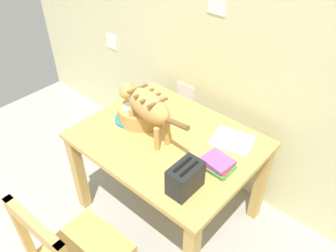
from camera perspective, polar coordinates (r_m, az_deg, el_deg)
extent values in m
cube|color=beige|center=(2.33, 11.09, 15.04)|extent=(4.66, 0.10, 2.50)
cube|color=white|center=(2.73, 2.92, 5.48)|extent=(0.17, 0.01, 0.17)
cube|color=white|center=(2.28, 8.30, 19.77)|extent=(0.13, 0.01, 0.13)
cube|color=white|center=(3.19, -9.49, 13.85)|extent=(0.14, 0.01, 0.14)
cube|color=tan|center=(2.20, 0.00, -2.41)|extent=(1.14, 0.89, 0.03)
cube|color=#B48E49|center=(2.23, 0.00, -3.43)|extent=(1.06, 0.81, 0.07)
cube|color=tan|center=(2.57, -14.85, -7.74)|extent=(0.07, 0.07, 0.69)
cube|color=tan|center=(2.93, -2.53, 0.39)|extent=(0.07, 0.07, 0.69)
cube|color=tan|center=(2.50, 15.32, -9.39)|extent=(0.07, 0.07, 0.69)
ellipsoid|color=tan|center=(2.06, -3.38, 3.49)|extent=(0.39, 0.20, 0.18)
cube|color=brown|center=(1.96, -1.79, 4.02)|extent=(0.04, 0.14, 0.01)
cube|color=brown|center=(2.00, -2.96, 4.82)|extent=(0.04, 0.14, 0.01)
cube|color=brown|center=(2.04, -4.09, 5.59)|extent=(0.04, 0.14, 0.01)
cube|color=brown|center=(2.09, -5.17, 6.33)|extent=(0.04, 0.14, 0.01)
cylinder|color=tan|center=(2.22, -6.13, 1.16)|extent=(0.04, 0.04, 0.17)
cylinder|color=tan|center=(2.26, -4.41, 1.98)|extent=(0.04, 0.04, 0.17)
cylinder|color=tan|center=(2.05, -1.91, -2.22)|extent=(0.04, 0.04, 0.17)
cylinder|color=tan|center=(2.09, -0.14, -1.27)|extent=(0.04, 0.04, 0.17)
sphere|color=tan|center=(2.22, -6.90, 5.81)|extent=(0.11, 0.11, 0.11)
cone|color=tan|center=(2.18, -7.62, 6.54)|extent=(0.04, 0.04, 0.04)
cone|color=tan|center=(2.21, -6.36, 7.07)|extent=(0.04, 0.04, 0.04)
cylinder|color=brown|center=(1.88, 1.57, 0.38)|extent=(0.19, 0.06, 0.07)
cylinder|color=teal|center=(2.35, -6.50, 1.23)|extent=(0.21, 0.21, 0.03)
cylinder|color=white|center=(2.31, -6.60, 2.39)|extent=(0.09, 0.09, 0.09)
torus|color=white|center=(2.27, -5.61, 1.92)|extent=(0.06, 0.01, 0.06)
cube|color=silver|center=(2.20, 10.84, -2.42)|extent=(0.30, 0.27, 0.01)
cube|color=#459F54|center=(2.00, 8.57, -6.86)|extent=(0.17, 0.14, 0.02)
cube|color=#56A85C|center=(1.99, 8.36, -6.61)|extent=(0.17, 0.14, 0.01)
cube|color=red|center=(1.98, 8.51, -6.22)|extent=(0.17, 0.14, 0.01)
cube|color=#924EA5|center=(1.97, 8.42, -5.85)|extent=(0.18, 0.15, 0.02)
cylinder|color=tan|center=(2.33, -4.55, 2.39)|extent=(0.33, 0.33, 0.11)
cylinder|color=brown|center=(2.32, -4.56, 2.50)|extent=(0.27, 0.27, 0.10)
cube|color=black|center=(1.82, 2.94, -8.81)|extent=(0.12, 0.20, 0.17)
cube|color=black|center=(1.77, 2.48, -6.52)|extent=(0.02, 0.14, 0.01)
cube|color=black|center=(1.75, 3.60, -7.19)|extent=(0.02, 0.14, 0.01)
cube|color=tan|center=(1.65, -21.76, -15.41)|extent=(0.42, 0.06, 0.08)
cube|color=tan|center=(1.92, -23.51, -15.76)|extent=(0.04, 0.04, 0.48)
cube|color=tan|center=(2.39, -12.64, -17.50)|extent=(0.04, 0.04, 0.40)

